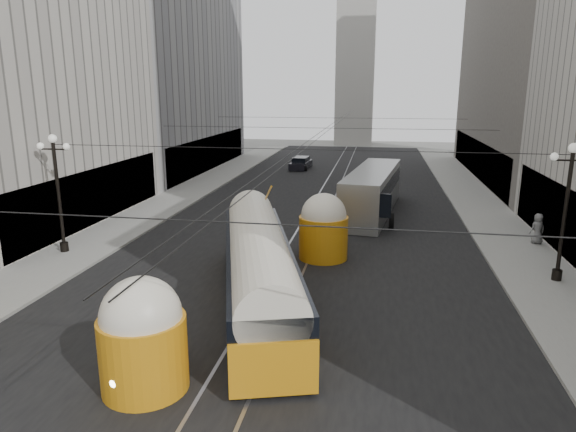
% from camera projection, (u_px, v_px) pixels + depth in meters
% --- Properties ---
extents(road, '(20.00, 85.00, 0.02)m').
position_uv_depth(road, '(322.00, 205.00, 39.96)').
color(road, black).
rests_on(road, ground).
extents(sidewalk_left, '(4.00, 72.00, 0.15)m').
position_uv_depth(sidewalk_left, '(191.00, 191.00, 45.31)').
color(sidewalk_left, gray).
rests_on(sidewalk_left, ground).
extents(sidewalk_right, '(4.00, 72.00, 0.15)m').
position_uv_depth(sidewalk_right, '(475.00, 201.00, 41.27)').
color(sidewalk_right, gray).
rests_on(sidewalk_right, ground).
extents(rail_left, '(0.12, 85.00, 0.04)m').
position_uv_depth(rail_left, '(312.00, 205.00, 40.08)').
color(rail_left, gray).
rests_on(rail_left, ground).
extents(rail_right, '(0.12, 85.00, 0.04)m').
position_uv_depth(rail_right, '(331.00, 206.00, 39.83)').
color(rail_right, gray).
rests_on(rail_right, ground).
extents(building_left_far, '(12.60, 28.60, 28.60)m').
position_uv_depth(building_left_far, '(154.00, 36.00, 54.70)').
color(building_left_far, '#999999').
rests_on(building_left_far, ground).
extents(building_right_far, '(12.60, 32.60, 32.60)m').
position_uv_depth(building_right_far, '(558.00, 6.00, 47.49)').
color(building_right_far, '#514C47').
rests_on(building_right_far, ground).
extents(distant_tower, '(6.00, 6.00, 31.36)m').
position_uv_depth(distant_tower, '(356.00, 49.00, 81.77)').
color(distant_tower, '#B2AFA8').
rests_on(distant_tower, ground).
extents(lamppost_left_mid, '(1.86, 0.44, 6.37)m').
position_uv_depth(lamppost_left_mid, '(58.00, 187.00, 27.32)').
color(lamppost_left_mid, black).
rests_on(lamppost_left_mid, sidewalk_left).
extents(lamppost_right_mid, '(1.86, 0.44, 6.37)m').
position_uv_depth(lamppost_right_mid, '(566.00, 205.00, 23.07)').
color(lamppost_right_mid, black).
rests_on(lamppost_right_mid, sidewalk_right).
extents(catenary, '(25.00, 72.00, 0.23)m').
position_uv_depth(catenary, '(323.00, 130.00, 37.56)').
color(catenary, black).
rests_on(catenary, ground).
extents(streetcar, '(6.54, 15.77, 3.59)m').
position_uv_depth(streetcar, '(259.00, 265.00, 21.09)').
color(streetcar, orange).
rests_on(streetcar, ground).
extents(city_bus, '(4.24, 12.90, 3.21)m').
position_uv_depth(city_bus, '(373.00, 190.00, 37.00)').
color(city_bus, gray).
rests_on(city_bus, ground).
extents(sedan_white_far, '(3.00, 4.30, 1.26)m').
position_uv_depth(sedan_white_far, '(383.00, 171.00, 53.00)').
color(sedan_white_far, '#BDBDBD').
rests_on(sedan_white_far, ground).
extents(sedan_dark_far, '(2.13, 4.48, 1.37)m').
position_uv_depth(sedan_dark_far, '(301.00, 164.00, 58.06)').
color(sedan_dark_far, black).
rests_on(sedan_dark_far, ground).
extents(pedestrian_sidewalk_right, '(0.99, 0.79, 1.77)m').
position_uv_depth(pedestrian_sidewalk_right, '(538.00, 229.00, 29.39)').
color(pedestrian_sidewalk_right, slate).
rests_on(pedestrian_sidewalk_right, sidewalk_right).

